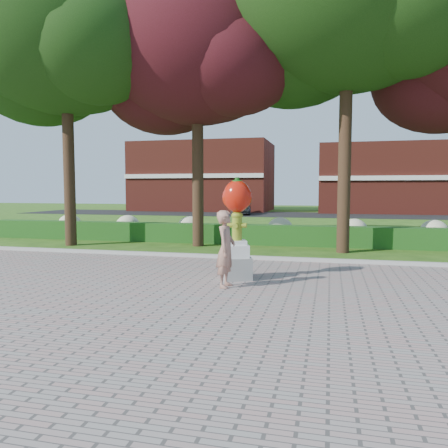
% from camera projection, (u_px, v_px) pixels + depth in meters
% --- Properties ---
extents(ground, '(100.00, 100.00, 0.00)m').
position_uv_depth(ground, '(204.00, 279.00, 10.94)').
color(ground, '#274F13').
rests_on(ground, ground).
extents(walkway, '(40.00, 14.00, 0.04)m').
position_uv_depth(walkway, '(135.00, 326.00, 7.07)').
color(walkway, gray).
rests_on(walkway, ground).
extents(curb, '(40.00, 0.18, 0.15)m').
position_uv_depth(curb, '(231.00, 257.00, 13.84)').
color(curb, '#ADADA5').
rests_on(curb, ground).
extents(lawn_hedge, '(24.00, 0.70, 0.80)m').
position_uv_depth(lawn_hedge, '(253.00, 234.00, 17.69)').
color(lawn_hedge, '#204B15').
rests_on(lawn_hedge, ground).
extents(hydrangea_row, '(20.10, 1.10, 0.99)m').
position_uv_depth(hydrangea_row, '(270.00, 229.00, 18.51)').
color(hydrangea_row, beige).
rests_on(hydrangea_row, ground).
extents(street, '(50.00, 8.00, 0.02)m').
position_uv_depth(street, '(294.00, 215.00, 38.06)').
color(street, black).
rests_on(street, ground).
extents(building_left, '(14.00, 8.00, 7.00)m').
position_uv_depth(building_left, '(203.00, 177.00, 45.95)').
color(building_left, maroon).
rests_on(building_left, ground).
extents(building_right, '(12.00, 8.00, 6.40)m').
position_uv_depth(building_right, '(384.00, 179.00, 41.73)').
color(building_right, maroon).
rests_on(building_right, ground).
extents(tree_far_left, '(9.00, 7.68, 11.66)m').
position_uv_depth(tree_far_left, '(64.00, 41.00, 16.91)').
color(tree_far_left, black).
rests_on(tree_far_left, ground).
extents(tree_mid_left, '(8.25, 7.04, 10.69)m').
position_uv_depth(tree_mid_left, '(195.00, 57.00, 16.75)').
color(tree_mid_left, black).
rests_on(tree_mid_left, ground).
extents(tree_mid_right, '(9.75, 8.32, 12.64)m').
position_uv_depth(tree_mid_right, '(344.00, 1.00, 14.88)').
color(tree_mid_right, black).
rests_on(tree_mid_right, ground).
extents(hydrant_sculpture, '(0.87, 0.87, 2.48)m').
position_uv_depth(hydrant_sculpture, '(237.00, 226.00, 10.61)').
color(hydrant_sculpture, gray).
rests_on(hydrant_sculpture, walkway).
extents(woman, '(0.43, 0.64, 1.73)m').
position_uv_depth(woman, '(226.00, 249.00, 9.76)').
color(woman, '#A87460').
rests_on(woman, walkway).
extents(parked_car, '(2.36, 4.40, 1.42)m').
position_uv_depth(parked_car, '(241.00, 206.00, 38.24)').
color(parked_car, '#44454C').
rests_on(parked_car, street).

